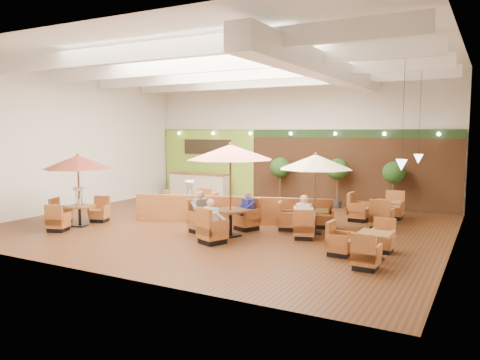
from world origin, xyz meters
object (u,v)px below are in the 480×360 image
Objects in this scene: table_3 at (190,203)px; diner_1 at (246,207)px; booth_divider at (229,210)px; diner_2 at (202,208)px; topiary_0 at (280,169)px; service_counter at (199,185)px; table_4 at (364,246)px; table_1 at (228,169)px; topiary_2 at (394,174)px; table_5 at (379,212)px; table_2 at (314,175)px; table_0 at (77,174)px; diner_3 at (304,215)px; topiary_1 at (338,171)px; diner_0 at (212,217)px; diner_4 at (304,213)px.

table_3 is 3.62m from diner_1.
booth_divider is 7.87× the size of diner_2.
service_counter is at bearing -177.20° from topiary_0.
service_counter is 1.29× the size of table_4.
service_counter is at bearing 152.61° from table_1.
topiary_2 is 8.09m from diner_2.
diner_2 is at bearing -124.19° from topiary_2.
table_2 is at bearing -119.57° from table_5.
topiary_0 is at bearing 43.30° from table_0.
topiary_0 is 6.90m from diner_3.
diner_3 is (7.29, 1.81, -1.02)m from table_0.
topiary_1 reaches higher than topiary_0.
topiary_1 reaches higher than service_counter.
diner_1 is at bearing 163.53° from diner_2.
table_5 is 2.73m from topiary_2.
topiary_1 is 2.90× the size of diner_3.
topiary_2 is (6.75, 4.10, 1.07)m from table_3.
table_3 is 6.21m from topiary_1.
topiary_1 is at bearing 94.61° from diner_0.
table_5 is 6.28m from diner_0.
table_3 is 3.04× the size of diner_1.
diner_0 is (5.39, -7.50, 0.18)m from service_counter.
table_1 is at bearing 118.63° from diner_2.
table_5 is at bearing 99.41° from table_4.
table_1 is 2.61m from diner_3.
table_3 reaches higher than diner_1.
table_1 is 1.49× the size of topiary_2.
table_5 is at bearing 59.96° from diner_4.
service_counter is 1.20× the size of table_0.
table_5 is at bearing 161.14° from diner_2.
topiary_0 is (-5.45, 7.27, 1.18)m from table_4.
table_0 is at bearing -148.39° from table_5.
table_1 is at bearing -170.32° from diner_3.
diner_3 is at bearing 149.32° from table_4.
topiary_2 is (-0.66, 7.27, 1.16)m from table_4.
diner_1 is at bearing 160.07° from table_4.
booth_divider is at bearing -31.41° from table_3.
topiary_1 is 2.62× the size of diner_1.
diner_0 is 2.72m from diner_4.
diner_0 is (-3.50, -5.20, 0.39)m from table_5.
diner_2 is 1.21× the size of diner_3.
table_3 is 1.18× the size of topiary_0.
table_0 reaches higher than topiary_2.
diner_0 is at bearing -123.54° from table_5.
diner_0 is (3.25, -3.61, 0.36)m from table_3.
table_1 is 4.18× the size of diner_3.
table_2 is at bearing 66.57° from diner_0.
table_3 reaches higher than diner_2.
table_4 is at bearing -81.76° from table_5.
booth_divider is 5.19m from table_0.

